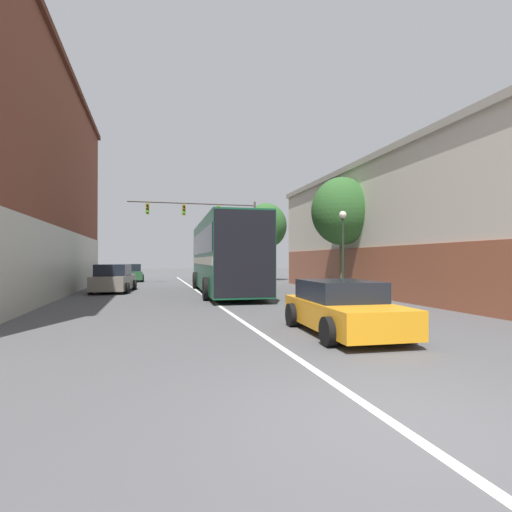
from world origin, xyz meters
TOP-DOWN VIEW (x-y plane):
  - ground_plane at (0.00, 0.00)m, footprint 160.00×160.00m
  - lane_center_line at (0.00, 15.61)m, footprint 0.14×43.22m
  - building_right_storefront at (11.40, 12.81)m, footprint 8.20×23.94m
  - bus at (1.21, 16.98)m, footprint 3.16×11.88m
  - hatchback_foreground at (1.89, 4.93)m, footprint 2.11×4.09m
  - parked_car_left_near at (-4.48, 19.27)m, footprint 2.29×4.63m
  - parked_car_left_mid at (-4.29, 30.71)m, footprint 2.46×4.84m
  - traffic_signal_gantry at (2.15, 27.20)m, footprint 9.87×0.36m
  - street_lamp at (5.81, 12.57)m, footprint 0.33×0.33m
  - street_tree_near at (6.93, 14.89)m, footprint 3.16×2.84m
  - street_tree_far at (6.90, 28.59)m, footprint 3.45×3.11m

SIDE VIEW (x-z plane):
  - ground_plane at x=0.00m, z-range 0.00..0.00m
  - lane_center_line at x=0.00m, z-range 0.00..0.01m
  - hatchback_foreground at x=1.89m, z-range -0.02..1.21m
  - parked_car_left_mid at x=-4.29m, z-range -0.04..1.38m
  - parked_car_left_near at x=-4.48m, z-range -0.05..1.45m
  - bus at x=1.21m, z-range 0.22..3.96m
  - street_lamp at x=5.81m, z-range 0.42..4.35m
  - building_right_storefront at x=11.40m, z-range 0.12..6.80m
  - street_tree_near at x=6.93m, z-range 1.24..7.22m
  - street_tree_far at x=6.90m, z-range 1.35..7.90m
  - traffic_signal_gantry at x=2.15m, z-range 1.63..8.04m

